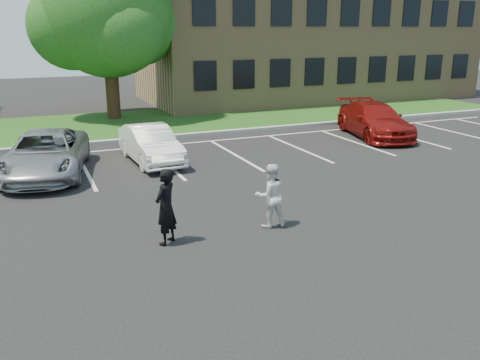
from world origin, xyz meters
name	(u,v)px	position (x,y,z in m)	size (l,w,h in m)	color
ground_plane	(257,244)	(0.00, 0.00, 0.00)	(90.00, 90.00, 0.00)	black
curb	(140,139)	(0.00, 12.00, 0.07)	(40.00, 0.30, 0.15)	gray
grass_strip	(123,124)	(0.00, 16.00, 0.04)	(44.00, 8.00, 0.08)	#14450F
stall_lines	(193,153)	(1.40, 8.95, 0.01)	(34.00, 5.36, 0.01)	silver
office_building	(306,36)	(14.00, 21.99, 4.16)	(22.40, 10.40, 8.30)	#9F8256
tree	(109,15)	(0.00, 17.95, 5.35)	(7.80, 7.20, 8.80)	black
man_black_suit	(166,207)	(-1.86, 0.87, 0.88)	(0.64, 0.42, 1.76)	black
man_white_shirt	(270,196)	(0.75, 0.88, 0.80)	(0.78, 0.61, 1.60)	silver
car_silver_minivan	(46,154)	(-4.02, 7.90, 0.72)	(2.40, 5.21, 1.45)	#9B9DA2
car_white_sedan	(151,144)	(-0.44, 8.19, 0.67)	(1.41, 4.04, 1.33)	white
car_red_compact	(374,120)	(9.89, 8.74, 0.74)	(2.08, 5.13, 1.49)	maroon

